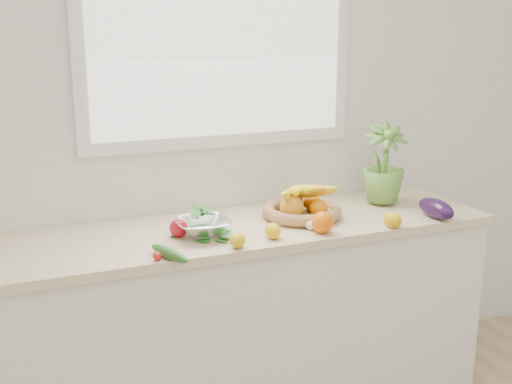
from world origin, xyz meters
name	(u,v)px	position (x,y,z in m)	size (l,w,h in m)	color
back_wall	(219,114)	(0.00, 2.25, 1.35)	(4.50, 0.02, 2.70)	white
counter_cabinet	(244,323)	(0.00, 1.95, 0.43)	(2.20, 0.58, 0.86)	silver
countertop	(244,230)	(0.00, 1.95, 0.88)	(2.24, 0.62, 0.04)	beige
window_frame	(219,25)	(0.00, 2.23, 1.75)	(1.30, 0.03, 1.10)	white
window_pane	(221,25)	(0.00, 2.21, 1.75)	(1.18, 0.01, 0.98)	white
orange_loose	(323,222)	(0.27, 1.72, 0.95)	(0.09, 0.09, 0.09)	#EF6107
lemon_a	(273,231)	(0.04, 1.74, 0.93)	(0.07, 0.08, 0.07)	#F9B30D
lemon_b	(238,240)	(-0.13, 1.69, 0.93)	(0.06, 0.08, 0.06)	#DCB30B
lemon_c	(393,220)	(0.58, 1.67, 0.93)	(0.07, 0.09, 0.07)	#DDA60C
apple	(179,228)	(-0.31, 1.90, 0.94)	(0.08, 0.08, 0.08)	#B00E1A
ginger	(320,224)	(0.29, 1.79, 0.92)	(0.11, 0.05, 0.04)	tan
garlic_a	(282,221)	(0.15, 1.88, 0.92)	(0.05, 0.05, 0.04)	white
garlic_b	(331,213)	(0.41, 1.91, 0.92)	(0.05, 0.05, 0.04)	white
garlic_c	(312,225)	(0.24, 1.78, 0.92)	(0.05, 0.05, 0.04)	white
eggplant	(436,208)	(0.84, 1.72, 0.95)	(0.09, 0.23, 0.09)	#250E35
cucumber	(169,253)	(-0.41, 1.67, 0.92)	(0.04, 0.23, 0.04)	#255719
radish	(157,256)	(-0.46, 1.67, 0.92)	(0.03, 0.03, 0.03)	red
potted_herb	(384,162)	(0.75, 2.01, 1.11)	(0.21, 0.21, 0.38)	#5F9837
fruit_basket	(301,207)	(0.28, 1.95, 0.95)	(0.37, 0.37, 0.19)	tan
colander_with_spinach	(203,223)	(-0.21, 1.87, 0.96)	(0.24, 0.24, 0.12)	white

